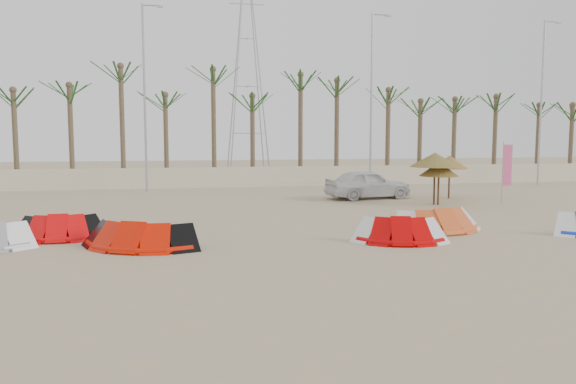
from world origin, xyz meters
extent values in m
plane|color=tan|center=(0.00, 0.00, 0.00)|extent=(120.00, 120.00, 0.00)
cube|color=beige|center=(0.00, 22.00, 0.65)|extent=(60.00, 0.30, 1.30)
cylinder|color=brown|center=(-14.00, 23.50, 3.25)|extent=(0.32, 0.32, 6.50)
ellipsoid|color=#194719|center=(-14.00, 23.50, 6.50)|extent=(4.00, 4.00, 2.40)
cylinder|color=brown|center=(-4.00, 23.50, 3.25)|extent=(0.32, 0.32, 6.50)
ellipsoid|color=#194719|center=(-4.00, 23.50, 6.50)|extent=(4.00, 4.00, 2.40)
cylinder|color=brown|center=(6.00, 23.50, 3.25)|extent=(0.32, 0.32, 6.50)
ellipsoid|color=#194719|center=(6.00, 23.50, 6.50)|extent=(4.00, 4.00, 2.40)
cylinder|color=brown|center=(16.00, 23.50, 3.25)|extent=(0.32, 0.32, 6.50)
ellipsoid|color=#194719|center=(16.00, 23.50, 6.50)|extent=(4.00, 4.00, 2.40)
cylinder|color=brown|center=(24.00, 23.50, 3.25)|extent=(0.32, 0.32, 6.50)
ellipsoid|color=#194719|center=(24.00, 23.50, 6.50)|extent=(4.00, 4.00, 2.40)
cylinder|color=#A5A8AD|center=(-6.00, 20.00, 5.50)|extent=(0.14, 0.14, 11.00)
cylinder|color=#A5A8AD|center=(-5.50, 20.00, 10.90)|extent=(1.00, 0.08, 0.08)
cube|color=#A5A8AD|center=(-5.00, 20.00, 10.85)|extent=(0.35, 0.14, 0.10)
cylinder|color=#A5A8AD|center=(8.00, 20.00, 5.50)|extent=(0.14, 0.14, 11.00)
cylinder|color=#A5A8AD|center=(8.50, 20.00, 10.90)|extent=(1.00, 0.08, 0.08)
cube|color=#A5A8AD|center=(9.00, 20.00, 10.85)|extent=(0.35, 0.14, 0.10)
cylinder|color=#A5A8AD|center=(20.00, 20.00, 5.50)|extent=(0.14, 0.14, 11.00)
cylinder|color=#A5A8AD|center=(20.50, 20.00, 10.90)|extent=(1.00, 0.08, 0.08)
cube|color=#A5A8AD|center=(21.00, 20.00, 10.85)|extent=(0.35, 0.14, 0.10)
cube|color=white|center=(-8.66, 3.68, 0.25)|extent=(0.66, 1.13, 0.40)
cylinder|color=red|center=(-7.87, 4.75, 0.10)|extent=(2.59, 0.33, 0.20)
cube|color=black|center=(-9.03, 4.85, 0.25)|extent=(0.65, 1.13, 0.40)
cube|color=black|center=(-6.70, 4.85, 0.25)|extent=(0.65, 1.13, 0.40)
cylinder|color=red|center=(-5.18, 2.85, 0.10)|extent=(3.19, 1.64, 0.20)
cube|color=black|center=(-6.72, 2.95, 0.25)|extent=(1.01, 1.25, 0.40)
cube|color=black|center=(-3.64, 2.95, 0.25)|extent=(1.01, 1.25, 0.40)
cylinder|color=#BB0001|center=(2.92, 2.21, 0.10)|extent=(2.56, 0.87, 0.20)
cube|color=silver|center=(1.75, 2.31, 0.25)|extent=(0.87, 1.22, 0.40)
cube|color=silver|center=(4.09, 2.31, 0.25)|extent=(0.87, 1.22, 0.40)
cylinder|color=#D55320|center=(5.05, 3.89, 0.10)|extent=(3.11, 0.79, 0.20)
cube|color=white|center=(3.64, 3.99, 0.25)|extent=(0.80, 1.19, 0.40)
cube|color=white|center=(6.45, 3.99, 0.25)|extent=(0.80, 1.19, 0.40)
cube|color=white|center=(8.91, 2.36, 0.25)|extent=(0.64, 1.12, 0.40)
cylinder|color=#4C331E|center=(8.27, 11.15, 1.23)|extent=(0.10, 0.10, 2.46)
cone|color=olive|center=(8.27, 11.15, 2.21)|extent=(2.45, 2.45, 0.70)
cylinder|color=#4C331E|center=(8.41, 11.00, 1.01)|extent=(0.10, 0.10, 2.01)
cone|color=olive|center=(8.41, 11.00, 1.76)|extent=(1.90, 1.90, 0.70)
cylinder|color=#4C331E|center=(10.19, 13.44, 1.10)|extent=(0.10, 0.10, 2.21)
cone|color=olive|center=(10.19, 13.44, 1.96)|extent=(1.95, 1.95, 0.70)
cylinder|color=#A5A8AD|center=(11.64, 10.71, 1.56)|extent=(0.04, 0.04, 3.11)
cube|color=pink|center=(11.86, 10.71, 1.93)|extent=(0.41, 0.14, 2.02)
cylinder|color=#A5A8AD|center=(13.31, 13.46, 1.47)|extent=(0.04, 0.04, 2.95)
cube|color=#0A561C|center=(13.53, 13.46, 1.83)|extent=(0.42, 0.05, 1.92)
imported|color=silver|center=(5.88, 14.19, 0.78)|extent=(4.81, 2.51, 1.56)
camera|label=1|loc=(-3.81, -14.44, 3.46)|focal=35.00mm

